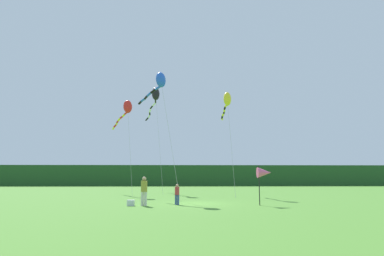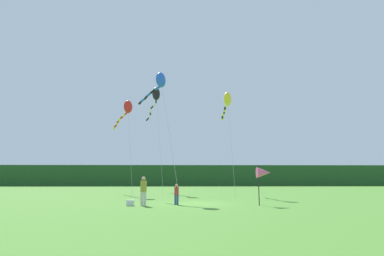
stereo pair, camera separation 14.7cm
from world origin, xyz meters
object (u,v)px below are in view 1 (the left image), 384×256
object	(u,v)px
kite_red	(126,110)
kite_black	(155,97)
person_adult	(144,189)
cooler_box	(131,203)
kite_blue	(159,82)
kite_yellow	(227,101)
banner_flag_pole	(264,173)
person_child	(177,193)

from	to	relation	value
kite_red	kite_black	bearing A→B (deg)	58.99
person_adult	cooler_box	xyz separation A→B (m)	(-0.83, 0.05, -0.84)
kite_red	kite_blue	bearing A→B (deg)	-61.82
kite_red	kite_yellow	bearing A→B (deg)	-15.54
banner_flag_pole	kite_black	world-z (taller)	kite_black
person_child	kite_blue	size ratio (longest dim) A/B	0.12
kite_red	kite_black	size ratio (longest dim) A/B	0.79
person_child	kite_red	world-z (taller)	kite_red
person_adult	kite_yellow	bearing A→B (deg)	58.56
banner_flag_pole	kite_red	distance (m)	19.63
person_child	kite_blue	bearing A→B (deg)	105.87
kite_blue	kite_black	bearing A→B (deg)	96.26
kite_black	kite_yellow	bearing A→B (deg)	-43.60
person_child	kite_red	xyz separation A→B (m)	(-5.81, 13.67, 8.35)
kite_yellow	kite_black	distance (m)	11.17
person_child	cooler_box	size ratio (longest dim) A/B	3.00
kite_yellow	banner_flag_pole	bearing A→B (deg)	-85.98
kite_red	banner_flag_pole	bearing A→B (deg)	-51.23
person_child	kite_yellow	size ratio (longest dim) A/B	0.13
person_child	kite_blue	world-z (taller)	kite_blue
cooler_box	kite_yellow	xyz separation A→B (m)	(7.79, 11.34, 9.25)
banner_flag_pole	kite_yellow	xyz separation A→B (m)	(-0.80, 11.32, 7.36)
banner_flag_pole	cooler_box	bearing A→B (deg)	-179.83
kite_black	person_adult	bearing A→B (deg)	-87.10
kite_blue	kite_yellow	bearing A→B (deg)	35.34
kite_black	kite_blue	bearing A→B (deg)	-83.74
person_adult	kite_red	xyz separation A→B (m)	(-3.71, 14.36, 8.08)
person_adult	banner_flag_pole	size ratio (longest dim) A/B	0.72
person_adult	banner_flag_pole	xyz separation A→B (m)	(7.76, 0.08, 1.05)
banner_flag_pole	kite_yellow	distance (m)	13.52
kite_blue	kite_red	bearing A→B (deg)	118.18
kite_black	kite_red	bearing A→B (deg)	-121.01
cooler_box	kite_red	world-z (taller)	kite_red
person_child	banner_flag_pole	xyz separation A→B (m)	(5.67, -0.62, 1.32)
cooler_box	banner_flag_pole	size ratio (longest dim) A/B	0.18
person_child	kite_yellow	bearing A→B (deg)	65.51
kite_yellow	kite_black	world-z (taller)	kite_black
person_child	kite_black	xyz separation A→B (m)	(-3.05, 18.24, 10.91)
banner_flag_pole	kite_blue	xyz separation A→B (m)	(-7.38, 6.65, 7.95)
cooler_box	kite_yellow	bearing A→B (deg)	55.51
cooler_box	kite_yellow	distance (m)	16.58
kite_red	kite_yellow	world-z (taller)	kite_yellow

